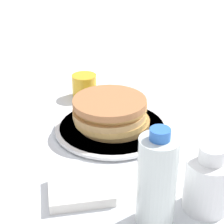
# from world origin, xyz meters

# --- Properties ---
(ground_plane) EXTENTS (4.00, 4.00, 0.00)m
(ground_plane) POSITION_xyz_m (0.00, 0.00, 0.00)
(ground_plane) COLOR white
(plate) EXTENTS (0.28, 0.28, 0.01)m
(plate) POSITION_xyz_m (0.01, -0.00, 0.01)
(plate) COLOR white
(plate) RESTS_ON ground_plane
(pancake_stack) EXTENTS (0.19, 0.19, 0.07)m
(pancake_stack) POSITION_xyz_m (0.02, -0.00, 0.05)
(pancake_stack) COLOR #B38546
(pancake_stack) RESTS_ON plate
(juice_glass) EXTENTS (0.07, 0.07, 0.06)m
(juice_glass) POSITION_xyz_m (0.09, -0.19, 0.03)
(juice_glass) COLOR yellow
(juice_glass) RESTS_ON ground_plane
(cream_jug) EXTENTS (0.08, 0.08, 0.13)m
(cream_jug) POSITION_xyz_m (-0.15, 0.27, 0.05)
(cream_jug) COLOR white
(cream_jug) RESTS_ON ground_plane
(water_bottle_near) EXTENTS (0.06, 0.06, 0.18)m
(water_bottle_near) POSITION_xyz_m (-0.06, 0.31, 0.08)
(water_bottle_near) COLOR silver
(water_bottle_near) RESTS_ON ground_plane
(napkin) EXTENTS (0.13, 0.12, 0.02)m
(napkin) POSITION_xyz_m (0.07, 0.24, 0.01)
(napkin) COLOR white
(napkin) RESTS_ON ground_plane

